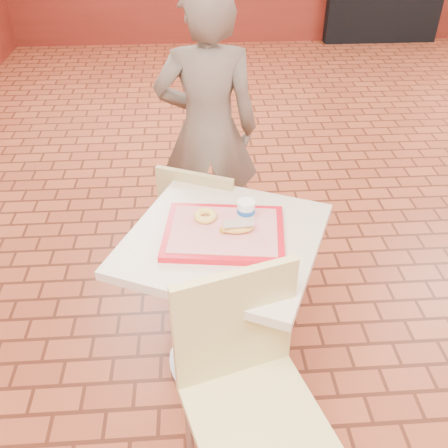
{
  "coord_description": "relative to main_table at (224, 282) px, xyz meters",
  "views": [
    {
      "loc": [
        -1.54,
        -2.37,
        2.12
      ],
      "look_at": [
        -1.42,
        -0.68,
        0.89
      ],
      "focal_mm": 40.0,
      "sensor_mm": 36.0,
      "label": 1
    }
  ],
  "objects": [
    {
      "name": "chair_main_back",
      "position": [
        -0.07,
        0.54,
        -0.06
      ],
      "size": [
        0.54,
        0.54,
        0.88
      ],
      "rotation": [
        0.0,
        0.0,
        2.73
      ],
      "color": "tan",
      "rests_on": "ground"
    },
    {
      "name": "serving_tray",
      "position": [
        0.0,
        0.0,
        0.29
      ],
      "size": [
        0.5,
        0.39,
        0.03
      ],
      "rotation": [
        0.0,
        0.0,
        -0.13
      ],
      "color": "red",
      "rests_on": "main_table"
    },
    {
      "name": "paper_cup",
      "position": [
        0.1,
        0.06,
        0.35
      ],
      "size": [
        0.08,
        0.08,
        0.1
      ],
      "rotation": [
        0.0,
        0.0,
        -0.38
      ],
      "color": "white",
      "rests_on": "serving_tray"
    },
    {
      "name": "chair_main_front",
      "position": [
        0.05,
        -0.56,
        0.0
      ],
      "size": [
        0.58,
        0.58,
        1.01
      ],
      "rotation": [
        0.0,
        0.0,
        0.29
      ],
      "color": "#E1D287",
      "rests_on": "ground"
    },
    {
      "name": "ring_donut",
      "position": [
        -0.08,
        0.08,
        0.32
      ],
      "size": [
        0.11,
        0.11,
        0.03
      ],
      "primitive_type": "torus",
      "rotation": [
        0.0,
        0.0,
        -0.08
      ],
      "color": "#EDCC56",
      "rests_on": "serving_tray"
    },
    {
      "name": "customer",
      "position": [
        -0.03,
        1.02,
        0.27
      ],
      "size": [
        0.61,
        0.4,
        1.66
      ],
      "primitive_type": "imported",
      "rotation": [
        0.0,
        0.0,
        3.13
      ],
      "color": "#62554C",
      "rests_on": "ground"
    },
    {
      "name": "main_table",
      "position": [
        0.0,
        0.0,
        0.0
      ],
      "size": [
        0.79,
        0.79,
        0.83
      ],
      "rotation": [
        0.0,
        0.0,
        -0.42
      ],
      "color": "beige",
      "rests_on": "ground"
    },
    {
      "name": "long_john_donut",
      "position": [
        0.05,
        -0.02,
        0.32
      ],
      "size": [
        0.15,
        0.08,
        0.05
      ],
      "rotation": [
        0.0,
        0.0,
        0.05
      ],
      "color": "gold",
      "rests_on": "serving_tray"
    }
  ]
}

